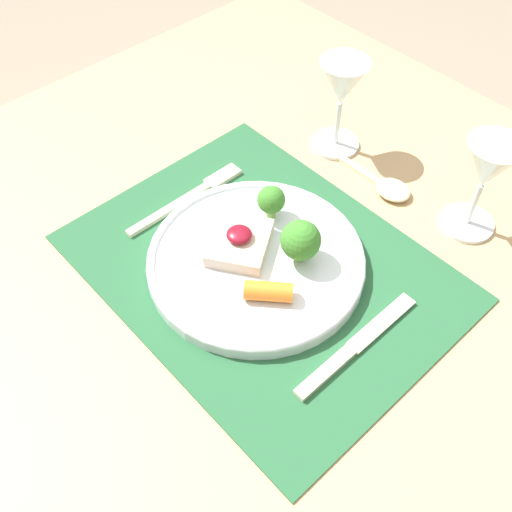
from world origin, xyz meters
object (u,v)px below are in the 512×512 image
(knife, at_px, (349,351))
(dinner_plate, at_px, (258,257))
(fork, at_px, (193,194))
(wine_glass_near, at_px, (487,171))
(wine_glass_far, at_px, (342,89))
(spoon, at_px, (384,184))

(knife, bearing_deg, dinner_plate, 177.36)
(dinner_plate, relative_size, fork, 1.43)
(wine_glass_near, bearing_deg, wine_glass_far, -177.82)
(wine_glass_far, bearing_deg, knife, -44.92)
(dinner_plate, distance_m, fork, 0.16)
(fork, relative_size, spoon, 1.08)
(dinner_plate, bearing_deg, fork, 173.63)
(knife, bearing_deg, wine_glass_far, 136.35)
(dinner_plate, xyz_separation_m, fork, (-0.16, 0.02, -0.01))
(dinner_plate, height_order, wine_glass_near, wine_glass_near)
(fork, distance_m, wine_glass_near, 0.41)
(knife, height_order, wine_glass_near, wine_glass_near)
(fork, xyz_separation_m, spoon, (0.18, 0.23, 0.00))
(fork, height_order, wine_glass_near, wine_glass_near)
(fork, relative_size, wine_glass_far, 1.34)
(knife, xyz_separation_m, wine_glass_far, (-0.28, 0.27, 0.10))
(wine_glass_far, bearing_deg, spoon, -9.37)
(dinner_plate, distance_m, wine_glass_near, 0.32)
(fork, height_order, spoon, spoon)
(wine_glass_near, bearing_deg, dinner_plate, -118.32)
(knife, distance_m, wine_glass_far, 0.40)
(wine_glass_far, bearing_deg, wine_glass_near, 2.18)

